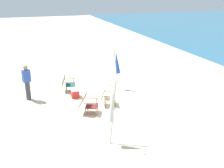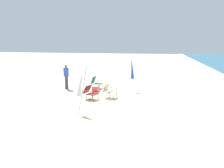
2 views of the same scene
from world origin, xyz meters
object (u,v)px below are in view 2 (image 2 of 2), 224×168
(person_near_chairs, at_px, (66,76))
(cooler_box, at_px, (95,88))
(beach_chair_front_left, at_px, (109,90))
(umbrella_furled_blue, at_px, (132,70))
(beach_chair_far_center, at_px, (96,82))
(umbrella_furled_white, at_px, (81,83))
(beach_chair_back_right, at_px, (90,92))

(person_near_chairs, xyz_separation_m, cooler_box, (0.38, 2.07, -0.64))
(beach_chair_front_left, height_order, cooler_box, beach_chair_front_left)
(umbrella_furled_blue, bearing_deg, cooler_box, -78.88)
(beach_chair_far_center, relative_size, cooler_box, 1.67)
(umbrella_furled_white, bearing_deg, umbrella_furled_blue, 158.63)
(umbrella_furled_white, bearing_deg, beach_chair_back_right, -173.39)
(umbrella_furled_white, bearing_deg, person_near_chairs, -151.09)
(cooler_box, bearing_deg, umbrella_furled_blue, 101.12)
(beach_chair_back_right, distance_m, cooler_box, 1.88)
(beach_chair_back_right, height_order, cooler_box, beach_chair_back_right)
(umbrella_furled_white, height_order, cooler_box, umbrella_furled_white)
(person_near_chairs, bearing_deg, beach_chair_far_center, 104.13)
(umbrella_furled_white, distance_m, cooler_box, 4.36)
(umbrella_furled_white, height_order, umbrella_furled_blue, umbrella_furled_blue)
(cooler_box, bearing_deg, person_near_chairs, -100.33)
(beach_chair_back_right, xyz_separation_m, umbrella_furled_blue, (-2.30, 2.08, 0.95))
(beach_chair_far_center, bearing_deg, beach_chair_back_right, 7.84)
(beach_chair_back_right, xyz_separation_m, umbrella_furled_white, (2.33, 0.27, 0.94))
(beach_chair_back_right, bearing_deg, umbrella_furled_white, 6.61)
(umbrella_furled_blue, bearing_deg, beach_chair_far_center, -99.38)
(beach_chair_far_center, distance_m, umbrella_furled_white, 5.16)
(beach_chair_back_right, bearing_deg, person_near_chairs, -134.80)
(beach_chair_back_right, height_order, person_near_chairs, person_near_chairs)
(beach_chair_far_center, relative_size, beach_chair_front_left, 0.99)
(umbrella_furled_white, bearing_deg, cooler_box, -173.86)
(beach_chair_front_left, distance_m, cooler_box, 1.80)
(beach_chair_far_center, height_order, beach_chair_front_left, beach_chair_front_left)
(beach_chair_far_center, relative_size, beach_chair_back_right, 0.88)
(beach_chair_back_right, xyz_separation_m, beach_chair_front_left, (-0.49, 0.96, 0.01))
(beach_chair_front_left, height_order, umbrella_furled_white, umbrella_furled_white)
(umbrella_furled_blue, relative_size, cooler_box, 4.30)
(person_near_chairs, relative_size, cooler_box, 3.33)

